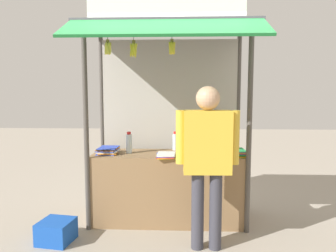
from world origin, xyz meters
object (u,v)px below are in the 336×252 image
water_bottle_far_right (175,141)px  magazine_stack_center (166,155)px  magazine_stack_far_left (108,150)px  banana_bunch_rightmost (134,50)px  magazine_stack_front_right (236,152)px  banana_bunch_inner_left (108,48)px  plastic_crate (56,231)px  banana_bunch_inner_right (172,48)px  vendor_person (207,153)px  water_bottle_rear_center (129,143)px  water_bottle_back_right (223,144)px  magazine_stack_front_left (208,155)px

water_bottle_far_right → magazine_stack_center: bearing=-102.3°
magazine_stack_far_left → banana_bunch_rightmost: size_ratio=1.17×
magazine_stack_front_right → banana_bunch_inner_left: banana_bunch_inner_left is taller
magazine_stack_far_left → banana_bunch_inner_left: size_ratio=1.30×
plastic_crate → banana_bunch_rightmost: bearing=16.5°
magazine_stack_far_left → banana_bunch_inner_right: (0.82, -0.39, 1.22)m
banana_bunch_rightmost → banana_bunch_inner_right: same height
banana_bunch_inner_left → plastic_crate: size_ratio=0.73×
water_bottle_far_right → vendor_person: vendor_person is taller
water_bottle_rear_center → banana_bunch_rightmost: bearing=-72.3°
magazine_stack_front_right → vendor_person: size_ratio=0.19×
banana_bunch_rightmost → magazine_stack_far_left: bearing=135.9°
vendor_person → plastic_crate: 1.88m
magazine_stack_front_right → water_bottle_back_right: bearing=116.4°
magazine_stack_far_left → banana_bunch_inner_right: size_ratio=1.30×
water_bottle_rear_center → plastic_crate: 1.32m
magazine_stack_front_left → plastic_crate: size_ratio=0.92×
magazine_stack_front_right → banana_bunch_inner_left: bearing=-167.6°
magazine_stack_far_left → banana_bunch_inner_right: 1.52m
banana_bunch_rightmost → water_bottle_rear_center: bearing=107.7°
banana_bunch_rightmost → plastic_crate: (-0.85, -0.25, -2.00)m
water_bottle_rear_center → banana_bunch_inner_left: size_ratio=1.07×
banana_bunch_inner_left → magazine_stack_front_left: bearing=13.8°
banana_bunch_rightmost → magazine_stack_front_right: bearing=15.3°
banana_bunch_inner_right → magazine_stack_far_left: bearing=154.7°
water_bottle_far_right → banana_bunch_inner_right: size_ratio=0.98×
magazine_stack_front_right → magazine_stack_front_left: bearing=-172.3°
magazine_stack_front_right → banana_bunch_rightmost: bearing=-164.7°
water_bottle_back_right → vendor_person: bearing=-107.2°
banana_bunch_inner_left → banana_bunch_inner_right: bearing=-0.2°
magazine_stack_front_right → banana_bunch_inner_left: size_ratio=1.26×
magazine_stack_center → banana_bunch_inner_right: bearing=-68.4°
banana_bunch_inner_left → vendor_person: banana_bunch_inner_left is taller
banana_bunch_inner_right → banana_bunch_rightmost: bearing=179.6°
magazine_stack_center → water_bottle_back_right: bearing=27.2°
magazine_stack_center → banana_bunch_inner_right: 1.26m
water_bottle_back_right → magazine_stack_center: water_bottle_back_right is taller
magazine_stack_front_left → magazine_stack_far_left: bearing=175.1°
magazine_stack_center → banana_bunch_inner_left: size_ratio=1.16×
banana_bunch_inner_left → vendor_person: 1.58m
magazine_stack_front_right → water_bottle_rear_center: bearing=175.7°
magazine_stack_far_left → water_bottle_back_right: bearing=7.0°
vendor_person → magazine_stack_front_right: bearing=-122.7°
magazine_stack_front_right → banana_bunch_inner_right: 1.48m
banana_bunch_rightmost → plastic_crate: size_ratio=0.81×
magazine_stack_front_left → magazine_stack_front_right: bearing=7.7°
magazine_stack_front_right → banana_bunch_inner_right: (-0.77, -0.33, 1.22)m
water_bottle_far_right → banana_bunch_rightmost: banana_bunch_rightmost is taller
vendor_person → magazine_stack_center: bearing=-50.3°
vendor_person → banana_bunch_rightmost: bearing=-23.7°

